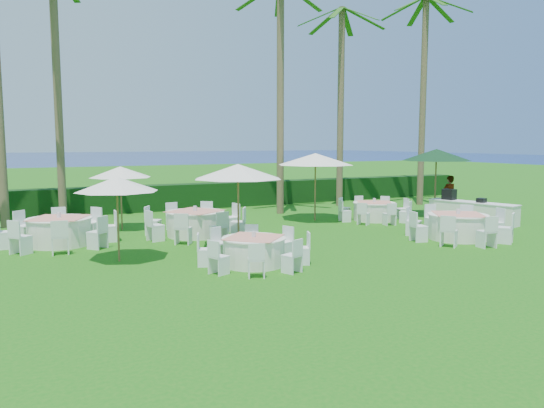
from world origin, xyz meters
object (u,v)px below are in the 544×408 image
at_px(banquet_table_b, 254,250).
at_px(banquet_table_c, 458,226).
at_px(umbrella_c, 120,172).
at_px(umbrella_d, 315,159).
at_px(banquet_table_d, 60,231).
at_px(banquet_table_f, 374,211).
at_px(buffet_table, 472,211).
at_px(staff_person, 449,196).
at_px(umbrella_green, 436,155).
at_px(banquet_table_e, 195,223).
at_px(umbrella_b, 238,172).
at_px(umbrella_a, 117,184).

bearing_deg(banquet_table_b, banquet_table_c, 2.73).
height_order(umbrella_c, umbrella_d, umbrella_d).
bearing_deg(banquet_table_d, banquet_table_f, -0.77).
bearing_deg(buffet_table, banquet_table_c, -142.93).
height_order(banquet_table_f, staff_person, staff_person).
xyz_separation_m(umbrella_d, umbrella_green, (5.29, -1.25, 0.14)).
relative_size(banquet_table_e, banquet_table_f, 1.15).
distance_m(umbrella_b, umbrella_green, 10.69).
relative_size(banquet_table_c, umbrella_c, 1.46).
relative_size(umbrella_b, umbrella_d, 0.87).
distance_m(umbrella_c, staff_person, 13.85).
distance_m(banquet_table_c, umbrella_b, 7.57).
bearing_deg(umbrella_a, banquet_table_c, -8.75).
bearing_deg(umbrella_a, banquet_table_b, -33.03).
distance_m(banquet_table_d, umbrella_green, 15.31).
distance_m(banquet_table_c, banquet_table_f, 4.66).
distance_m(banquet_table_b, banquet_table_c, 7.60).
xyz_separation_m(banquet_table_f, umbrella_a, (-10.81, -3.02, 1.69)).
xyz_separation_m(banquet_table_e, umbrella_a, (-3.09, -2.83, 1.64)).
bearing_deg(banquet_table_e, umbrella_a, -137.48).
bearing_deg(umbrella_b, staff_person, 13.07).
relative_size(banquet_table_e, umbrella_c, 1.49).
xyz_separation_m(umbrella_d, staff_person, (6.01, -1.35, -1.64)).
distance_m(umbrella_a, umbrella_b, 3.59).
distance_m(banquet_table_b, banquet_table_d, 6.75).
bearing_deg(staff_person, umbrella_c, -5.95).
bearing_deg(umbrella_c, banquet_table_d, -137.64).
xyz_separation_m(banquet_table_c, banquet_table_e, (-7.59, 4.48, 0.01)).
distance_m(banquet_table_f, umbrella_green, 3.85).
bearing_deg(umbrella_a, umbrella_c, 78.43).
height_order(banquet_table_b, banquet_table_c, banquet_table_c).
height_order(banquet_table_b, umbrella_green, umbrella_green).
distance_m(banquet_table_c, umbrella_a, 10.93).
bearing_deg(banquet_table_c, umbrella_green, 54.14).
bearing_deg(banquet_table_b, umbrella_green, 24.12).
xyz_separation_m(banquet_table_b, umbrella_a, (-3.09, 2.01, 1.70)).
xyz_separation_m(banquet_table_d, umbrella_b, (4.80, -3.00, 1.88)).
xyz_separation_m(banquet_table_c, umbrella_a, (-10.68, 1.64, 1.65)).
distance_m(banquet_table_d, staff_person, 15.88).
bearing_deg(umbrella_b, umbrella_a, -177.12).
xyz_separation_m(umbrella_b, umbrella_d, (5.06, 3.92, 0.18)).
xyz_separation_m(banquet_table_c, umbrella_c, (-9.60, 6.93, 1.68)).
relative_size(banquet_table_b, banquet_table_c, 0.84).
distance_m(banquet_table_b, umbrella_a, 4.06).
bearing_deg(staff_person, umbrella_a, 15.27).
bearing_deg(banquet_table_f, umbrella_b, -158.57).
relative_size(banquet_table_b, staff_person, 1.63).
bearing_deg(banquet_table_d, umbrella_b, -32.00).
bearing_deg(staff_person, umbrella_d, -8.00).
relative_size(banquet_table_b, umbrella_a, 1.25).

